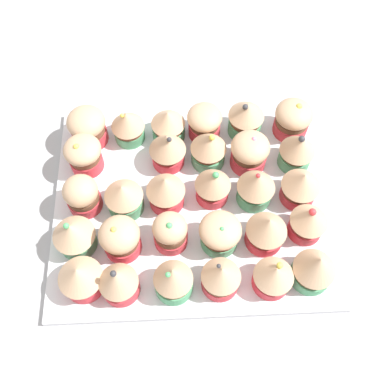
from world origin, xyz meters
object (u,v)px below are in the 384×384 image
(cupcake_0, at_px, (293,119))
(cupcake_9, at_px, (167,149))
(cupcake_2, at_px, (204,122))
(cupcake_6, at_px, (298,150))
(cupcake_15, at_px, (124,197))
(cupcake_12, at_px, (256,186))
(cupcake_13, at_px, (213,185))
(cupcake_20, at_px, (170,232))
(cupcake_26, at_px, (173,279))
(cupcake_14, at_px, (166,188))
(cupcake_3, at_px, (168,124))
(cupcake_10, at_px, (84,154))
(cupcake_28, at_px, (81,277))
(cupcake_5, at_px, (88,127))
(cupcake_11, at_px, (301,187))
(cupcake_4, at_px, (128,125))
(cupcake_7, at_px, (250,152))
(cupcake_19, at_px, (220,233))
(baking_tray, at_px, (192,202))
(cupcake_18, at_px, (266,230))
(cupcake_23, at_px, (315,268))
(cupcake_25, at_px, (221,277))
(cupcake_21, at_px, (120,238))
(cupcake_22, at_px, (74,235))
(cupcake_17, at_px, (308,222))
(cupcake_8, at_px, (208,148))
(cupcake_1, at_px, (246,117))
(cupcake_16, at_px, (82,193))
(cupcake_24, at_px, (274,276))
(cupcake_27, at_px, (118,281))

(cupcake_0, height_order, cupcake_9, cupcake_9)
(cupcake_2, xyz_separation_m, cupcake_6, (-0.15, 0.07, 0.01))
(cupcake_15, bearing_deg, cupcake_12, -178.12)
(cupcake_13, distance_m, cupcake_15, 0.14)
(cupcake_0, relative_size, cupcake_20, 0.97)
(cupcake_9, relative_size, cupcake_26, 0.96)
(cupcake_14, bearing_deg, cupcake_3, -92.90)
(cupcake_10, bearing_deg, cupcake_12, 164.84)
(cupcake_28, bearing_deg, cupcake_6, -149.66)
(cupcake_5, height_order, cupcake_11, same)
(cupcake_4, xyz_separation_m, cupcake_7, (-0.20, 0.06, -0.00))
(cupcake_2, bearing_deg, cupcake_19, 93.15)
(baking_tray, xyz_separation_m, cupcake_18, (-0.11, 0.07, 0.04))
(cupcake_6, bearing_deg, cupcake_23, 88.25)
(cupcake_25, height_order, cupcake_28, cupcake_25)
(baking_tray, distance_m, cupcake_28, 0.22)
(cupcake_7, height_order, cupcake_21, cupcake_21)
(cupcake_10, bearing_deg, cupcake_18, 152.14)
(cupcake_18, bearing_deg, cupcake_12, -84.17)
(cupcake_11, relative_size, cupcake_28, 1.04)
(cupcake_14, xyz_separation_m, cupcake_22, (0.14, 0.07, -0.00))
(cupcake_4, height_order, cupcake_26, cupcake_26)
(cupcake_3, xyz_separation_m, cupcake_17, (-0.21, 0.19, 0.00))
(cupcake_18, bearing_deg, cupcake_6, -115.95)
(cupcake_3, xyz_separation_m, cupcake_9, (0.00, 0.05, 0.01))
(cupcake_5, relative_size, cupcake_8, 0.89)
(cupcake_0, bearing_deg, cupcake_2, 0.01)
(cupcake_21, bearing_deg, cupcake_13, -149.70)
(cupcake_12, relative_size, cupcake_18, 1.05)
(cupcake_1, height_order, cupcake_5, cupcake_1)
(cupcake_7, xyz_separation_m, cupcake_19, (0.06, 0.14, -0.00))
(cupcake_12, distance_m, cupcake_23, 0.15)
(cupcake_11, xyz_separation_m, cupcake_16, (0.35, -0.01, -0.00))
(cupcake_4, distance_m, cupcake_23, 0.38)
(cupcake_10, distance_m, cupcake_26, 0.26)
(cupcake_11, height_order, cupcake_24, cupcake_11)
(cupcake_5, height_order, cupcake_8, cupcake_8)
(cupcake_12, bearing_deg, cupcake_3, -43.93)
(cupcake_3, relative_size, cupcake_6, 0.81)
(cupcake_4, relative_size, cupcake_7, 0.99)
(cupcake_15, bearing_deg, cupcake_2, -133.96)
(cupcake_23, bearing_deg, cupcake_11, -90.70)
(cupcake_15, bearing_deg, cupcake_8, -149.02)
(cupcake_1, distance_m, cupcake_10, 0.28)
(cupcake_1, bearing_deg, cupcake_16, 26.20)
(cupcake_4, bearing_deg, cupcake_28, 76.85)
(cupcake_15, bearing_deg, cupcake_9, -129.99)
(cupcake_4, distance_m, cupcake_8, 0.14)
(cupcake_5, bearing_deg, cupcake_12, 154.51)
(cupcake_16, xyz_separation_m, cupcake_27, (-0.06, 0.15, 0.00))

